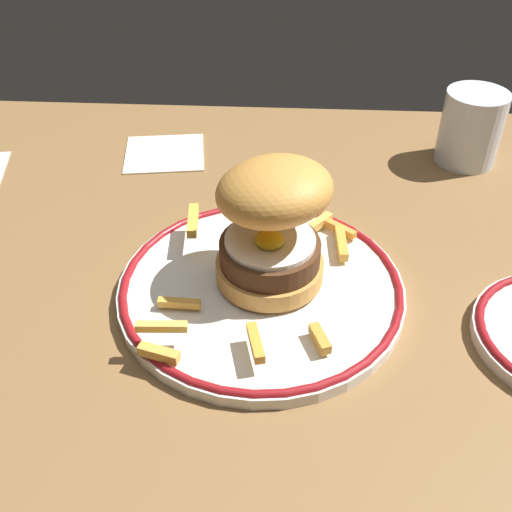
# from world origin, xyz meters

# --- Properties ---
(ground_plane) EXTENTS (1.33, 0.84, 0.04)m
(ground_plane) POSITION_xyz_m (0.00, 0.00, -0.02)
(ground_plane) COLOR brown
(dinner_plate) EXTENTS (0.27, 0.27, 0.02)m
(dinner_plate) POSITION_xyz_m (-0.00, 0.02, 0.01)
(dinner_plate) COLOR white
(dinner_plate) RESTS_ON ground_plane
(burger) EXTENTS (0.15, 0.15, 0.12)m
(burger) POSITION_xyz_m (0.01, 0.03, 0.08)
(burger) COLOR #CE8E41
(burger) RESTS_ON dinner_plate
(fries_pile) EXTENTS (0.19, 0.21, 0.03)m
(fries_pile) POSITION_xyz_m (-0.00, 0.02, 0.03)
(fries_pile) COLOR gold
(fries_pile) RESTS_ON dinner_plate
(water_glass) EXTENTS (0.07, 0.07, 0.09)m
(water_glass) POSITION_xyz_m (0.24, 0.28, 0.04)
(water_glass) COLOR silver
(water_glass) RESTS_ON ground_plane
(napkin) EXTENTS (0.11, 0.11, 0.00)m
(napkin) POSITION_xyz_m (-0.14, 0.27, 0.00)
(napkin) COLOR silver
(napkin) RESTS_ON ground_plane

